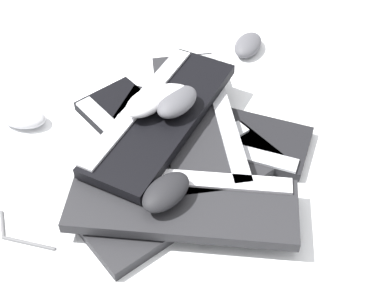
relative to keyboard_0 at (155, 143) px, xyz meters
The scene contains 13 objects.
ground_plane 0.10m from the keyboard_0, 132.94° to the left, with size 3.20×3.20×0.00m, color white.
keyboard_0 is the anchor object (origin of this frame).
keyboard_1 0.15m from the keyboard_0, 136.21° to the left, with size 0.36×0.45×0.03m.
keyboard_2 0.13m from the keyboard_0, 142.71° to the right, with size 0.44×0.15×0.03m.
keyboard_3 0.11m from the keyboard_0, 135.11° to the right, with size 0.34×0.46×0.03m.
keyboard_4 0.07m from the keyboard_0, 101.06° to the right, with size 0.20×0.45×0.03m.
keyboard_5 0.20m from the keyboard_0, 127.89° to the left, with size 0.46×0.25×0.03m.
mouse_0 0.11m from the keyboard_0, 130.51° to the right, with size 0.11×0.07×0.04m, color #4C4C51.
mouse_1 0.43m from the keyboard_0, 103.11° to the right, with size 0.11×0.07×0.04m, color #4C4C51.
mouse_2 0.11m from the keyboard_0, 100.86° to the right, with size 0.11×0.07×0.04m, color silver.
mouse_3 0.10m from the keyboard_0, 45.39° to the right, with size 0.11×0.07×0.04m, color silver.
mouse_4 0.20m from the keyboard_0, 119.49° to the left, with size 0.11×0.07×0.04m, color black.
mouse_5 0.32m from the keyboard_0, ahead, with size 0.11×0.07×0.04m, color #B7B7BC.
Camera 1 is at (-0.28, 0.67, 0.86)m, focal length 50.00 mm.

